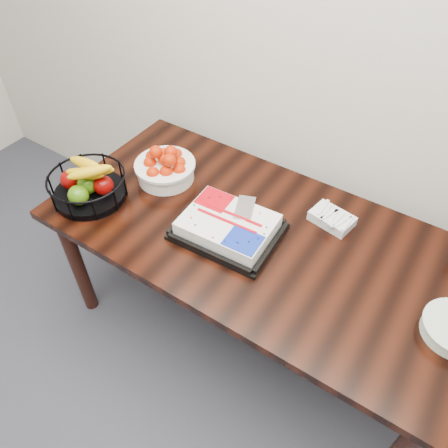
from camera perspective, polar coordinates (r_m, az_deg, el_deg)
The scene contains 5 objects.
table at distance 1.90m, azimuth 4.24°, elevation -2.84°, with size 1.80×0.90×0.75m.
cake_tray at distance 1.80m, azimuth 0.54°, elevation -0.33°, with size 0.44×0.35×0.09m.
tangerine_bowl at distance 2.06m, azimuth -7.73°, elevation 7.64°, with size 0.28×0.28×0.18m.
fruit_basket at distance 2.04m, azimuth -17.38°, elevation 5.02°, with size 0.34×0.34×0.18m.
fork_bag at distance 1.91m, azimuth 13.92°, elevation 0.76°, with size 0.19×0.14×0.05m.
Camera 1 is at (0.58, 0.87, 2.08)m, focal length 35.00 mm.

